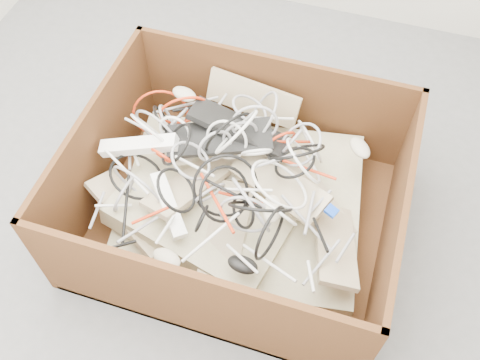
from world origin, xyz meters
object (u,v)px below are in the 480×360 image
(cardboard_box, at_px, (234,205))
(vga_plug, at_px, (331,211))
(power_strip_left, at_px, (138,145))
(power_strip_right, at_px, (168,205))

(cardboard_box, distance_m, vga_plug, 0.46)
(cardboard_box, bearing_deg, power_strip_left, 179.46)
(cardboard_box, xyz_separation_m, power_strip_left, (-0.41, 0.00, 0.25))
(power_strip_left, relative_size, vga_plug, 7.38)
(vga_plug, bearing_deg, power_strip_right, -143.28)
(power_strip_left, xyz_separation_m, vga_plug, (0.81, -0.05, -0.03))
(cardboard_box, height_order, vga_plug, cardboard_box)
(power_strip_left, xyz_separation_m, power_strip_right, (0.20, -0.20, -0.06))
(power_strip_left, height_order, power_strip_right, power_strip_left)
(power_strip_right, bearing_deg, power_strip_left, -174.45)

